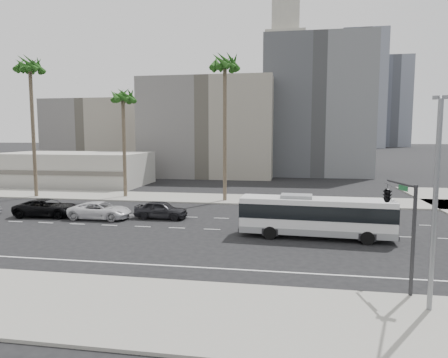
% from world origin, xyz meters
% --- Properties ---
extents(ground, '(700.00, 700.00, 0.00)m').
position_xyz_m(ground, '(0.00, 0.00, 0.00)').
color(ground, black).
rests_on(ground, ground).
extents(sidewalk_north, '(120.00, 7.00, 0.15)m').
position_xyz_m(sidewalk_north, '(0.00, 15.50, 0.07)').
color(sidewalk_north, gray).
rests_on(sidewalk_north, ground).
extents(sidewalk_south, '(120.00, 7.00, 0.15)m').
position_xyz_m(sidewalk_south, '(0.00, -15.50, 0.07)').
color(sidewalk_south, gray).
rests_on(sidewalk_south, ground).
extents(commercial_low, '(22.00, 12.16, 5.00)m').
position_xyz_m(commercial_low, '(-30.00, 25.99, 2.50)').
color(commercial_low, '#ADA99F').
rests_on(commercial_low, ground).
extents(midrise_beige_west, '(24.00, 18.00, 18.00)m').
position_xyz_m(midrise_beige_west, '(-12.00, 45.00, 9.00)').
color(midrise_beige_west, slate).
rests_on(midrise_beige_west, ground).
extents(midrise_gray_center, '(20.00, 20.00, 26.00)m').
position_xyz_m(midrise_gray_center, '(8.00, 52.00, 13.00)').
color(midrise_gray_center, '#4D5054').
rests_on(midrise_gray_center, ground).
extents(midrise_beige_far, '(18.00, 16.00, 15.00)m').
position_xyz_m(midrise_beige_far, '(-38.00, 50.00, 7.50)').
color(midrise_beige_far, slate).
rests_on(midrise_beige_far, ground).
extents(civic_tower, '(42.00, 42.00, 129.00)m').
position_xyz_m(civic_tower, '(-2.00, 250.00, 38.83)').
color(civic_tower, '#B9B4A3').
rests_on(civic_tower, ground).
extents(highrise_right, '(26.00, 26.00, 70.00)m').
position_xyz_m(highrise_right, '(45.00, 230.00, 35.00)').
color(highrise_right, slate).
rests_on(highrise_right, ground).
extents(highrise_far, '(22.00, 22.00, 60.00)m').
position_xyz_m(highrise_far, '(70.00, 260.00, 30.00)').
color(highrise_far, slate).
rests_on(highrise_far, ground).
extents(city_bus, '(11.43, 3.19, 3.25)m').
position_xyz_m(city_bus, '(5.22, -1.33, 1.71)').
color(city_bus, silver).
rests_on(city_bus, ground).
extents(car_a, '(2.13, 4.96, 1.67)m').
position_xyz_m(car_a, '(-8.52, 3.49, 0.83)').
color(car_a, black).
rests_on(car_a, ground).
extents(car_b, '(2.66, 5.71, 1.58)m').
position_xyz_m(car_b, '(-14.02, 2.41, 0.79)').
color(car_b, silver).
rests_on(car_b, ground).
extents(car_c, '(3.25, 6.20, 1.66)m').
position_xyz_m(car_c, '(-19.52, 2.62, 0.83)').
color(car_c, black).
rests_on(car_c, ground).
extents(streetlight_corner, '(1.87, 4.45, 9.71)m').
position_xyz_m(streetlight_corner, '(9.54, -13.16, 5.48)').
color(streetlight_corner, slate).
rests_on(streetlight_corner, ground).
extents(traffic_signal, '(2.53, 3.43, 5.43)m').
position_xyz_m(traffic_signal, '(8.49, -9.63, 4.53)').
color(traffic_signal, '#262628').
rests_on(traffic_signal, ground).
extents(palm_near, '(5.03, 5.03, 16.93)m').
position_xyz_m(palm_near, '(-4.26, 14.04, 15.33)').
color(palm_near, brown).
rests_on(palm_near, ground).
extents(palm_mid, '(4.34, 4.34, 13.44)m').
position_xyz_m(palm_mid, '(-16.98, 14.96, 12.09)').
color(palm_mid, brown).
rests_on(palm_mid, ground).
extents(palm_far, '(4.99, 4.99, 17.17)m').
position_xyz_m(palm_far, '(-27.99, 13.19, 15.60)').
color(palm_far, brown).
rests_on(palm_far, ground).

